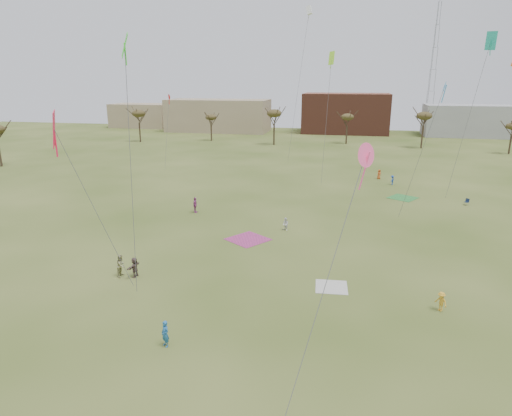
# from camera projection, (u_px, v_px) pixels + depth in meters

# --- Properties ---
(ground) EXTENTS (260.00, 260.00, 0.00)m
(ground) POSITION_uv_depth(u_px,v_px,m) (215.00, 344.00, 27.73)
(ground) COLOR #344916
(ground) RESTS_ON ground
(flyer_near_right) EXTENTS (0.75, 0.70, 1.73)m
(flyer_near_right) POSITION_uv_depth(u_px,v_px,m) (165.00, 334.00, 27.26)
(flyer_near_right) COLOR #2364A1
(flyer_near_right) RESTS_ON ground
(spectator_fore_b) EXTENTS (0.76, 0.96, 1.93)m
(spectator_fore_b) POSITION_uv_depth(u_px,v_px,m) (121.00, 265.00, 37.06)
(spectator_fore_b) COLOR #92915D
(spectator_fore_b) RESTS_ON ground
(spectator_fore_c) EXTENTS (0.74, 1.67, 1.74)m
(spectator_fore_c) POSITION_uv_depth(u_px,v_px,m) (135.00, 267.00, 36.96)
(spectator_fore_c) COLOR brown
(spectator_fore_c) RESTS_ON ground
(flyer_mid_b) EXTENTS (1.04, 1.06, 1.46)m
(flyer_mid_b) POSITION_uv_depth(u_px,v_px,m) (441.00, 301.00, 31.52)
(flyer_mid_b) COLOR gold
(flyer_mid_b) RESTS_ON ground
(spectator_mid_d) EXTENTS (0.52, 1.17, 1.96)m
(spectator_mid_d) POSITION_uv_depth(u_px,v_px,m) (195.00, 205.00, 54.91)
(spectator_mid_d) COLOR #9A4081
(spectator_mid_d) RESTS_ON ground
(spectator_mid_e) EXTENTS (0.89, 0.87, 1.45)m
(spectator_mid_e) POSITION_uv_depth(u_px,v_px,m) (286.00, 224.00, 48.42)
(spectator_mid_e) COLOR silver
(spectator_mid_e) RESTS_ON ground
(flyer_far_b) EXTENTS (0.92, 0.90, 1.60)m
(flyer_far_b) POSITION_uv_depth(u_px,v_px,m) (379.00, 174.00, 73.71)
(flyer_far_b) COLOR #B9511F
(flyer_far_b) RESTS_ON ground
(flyer_far_c) EXTENTS (0.93, 1.12, 1.51)m
(flyer_far_c) POSITION_uv_depth(u_px,v_px,m) (392.00, 180.00, 69.59)
(flyer_far_c) COLOR #204392
(flyer_far_c) RESTS_ON ground
(blanket_cream) EXTENTS (2.70, 2.70, 0.03)m
(blanket_cream) POSITION_uv_depth(u_px,v_px,m) (331.00, 287.00, 35.33)
(blanket_cream) COLOR beige
(blanket_cream) RESTS_ON ground
(blanket_plum) EXTENTS (5.11, 5.11, 0.03)m
(blanket_plum) POSITION_uv_depth(u_px,v_px,m) (248.00, 239.00, 45.87)
(blanket_plum) COLOR #A23171
(blanket_plum) RESTS_ON ground
(blanket_olive) EXTENTS (4.66, 4.66, 0.03)m
(blanket_olive) POSITION_uv_depth(u_px,v_px,m) (403.00, 198.00, 62.03)
(blanket_olive) COLOR #2F8336
(blanket_olive) RESTS_ON ground
(camp_chair_right) EXTENTS (0.73, 0.74, 0.87)m
(camp_chair_right) POSITION_uv_depth(u_px,v_px,m) (466.00, 203.00, 58.39)
(camp_chair_right) COLOR #15223B
(camp_chair_right) RESTS_ON ground
(kites_aloft) EXTENTS (57.63, 71.78, 27.81)m
(kites_aloft) POSITION_uv_depth(u_px,v_px,m) (307.00, 48.00, 57.89)
(kites_aloft) COLOR #DF1A42
(kites_aloft) RESTS_ON ground
(tree_line) EXTENTS (117.44, 49.32, 8.91)m
(tree_line) POSITION_uv_depth(u_px,v_px,m) (307.00, 120.00, 100.54)
(tree_line) COLOR #3A2B1E
(tree_line) RESTS_ON ground
(building_tan) EXTENTS (32.00, 14.00, 10.00)m
(building_tan) POSITION_uv_depth(u_px,v_px,m) (218.00, 115.00, 141.39)
(building_tan) COLOR #937F60
(building_tan) RESTS_ON ground
(building_brick) EXTENTS (26.00, 16.00, 12.00)m
(building_brick) POSITION_uv_depth(u_px,v_px,m) (346.00, 113.00, 137.57)
(building_brick) COLOR brown
(building_brick) RESTS_ON ground
(building_grey) EXTENTS (24.00, 12.00, 9.00)m
(building_grey) POSITION_uv_depth(u_px,v_px,m) (467.00, 121.00, 128.90)
(building_grey) COLOR gray
(building_grey) RESTS_ON ground
(building_tan_west) EXTENTS (20.00, 12.00, 8.00)m
(building_tan_west) POSITION_uv_depth(u_px,v_px,m) (142.00, 115.00, 154.42)
(building_tan_west) COLOR #937F60
(building_tan_west) RESTS_ON ground
(radio_tower) EXTENTS (1.51, 1.72, 41.00)m
(radio_tower) POSITION_uv_depth(u_px,v_px,m) (433.00, 69.00, 133.42)
(radio_tower) COLOR #9EA3A8
(radio_tower) RESTS_ON ground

